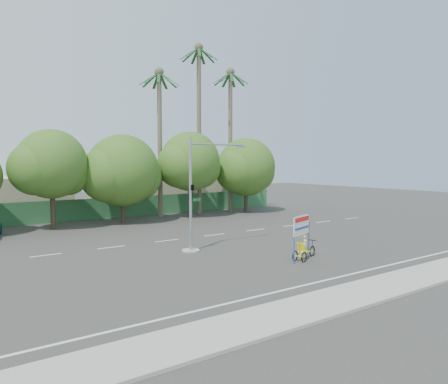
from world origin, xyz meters
TOP-DOWN VIEW (x-y plane):
  - ground at (0.00, 0.00)m, footprint 120.00×120.00m
  - sidewalk_near at (0.00, -7.50)m, footprint 50.00×2.40m
  - fence at (0.00, 21.50)m, footprint 38.00×0.08m
  - building_right at (8.00, 26.00)m, footprint 14.00×8.00m
  - tree_left at (-7.05, 18.00)m, footprint 6.66×5.60m
  - tree_center at (-1.05, 18.00)m, footprint 7.62×6.40m
  - tree_right at (5.95, 18.00)m, footprint 6.90×5.80m
  - tree_far_right at (12.95, 18.00)m, footprint 7.38×6.20m
  - palm_tall at (8.00, 19.50)m, footprint 3.73×3.79m
  - palm_mid at (12.00, 19.50)m, footprint 3.73×3.79m
  - palm_short at (3.50, 19.50)m, footprint 3.73×3.79m
  - traffic_signal at (-2.20, 3.98)m, footprint 4.72×1.10m
  - trike_billboard at (1.38, -1.66)m, footprint 2.58×1.12m

SIDE VIEW (x-z plane):
  - ground at x=0.00m, z-range 0.00..0.00m
  - sidewalk_near at x=0.00m, z-range 0.00..0.12m
  - fence at x=0.00m, z-range 0.00..2.00m
  - trike_billboard at x=1.38m, z-range -0.26..2.39m
  - building_right at x=8.00m, z-range 0.00..3.60m
  - traffic_signal at x=-2.20m, z-range -0.58..6.42m
  - tree_center at x=-1.05m, z-range 0.54..8.39m
  - tree_far_right at x=12.95m, z-range 0.68..8.61m
  - tree_left at x=-7.05m, z-range 1.02..9.09m
  - tree_right at x=5.95m, z-range 1.06..9.42m
  - palm_short at x=3.50m, z-range 1.64..16.09m
  - palm_mid at x=12.00m, z-range 1.67..17.12m
  - palm_tall at x=8.00m, z-range 1.74..19.19m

